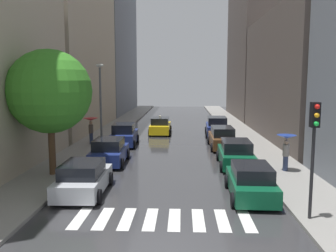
# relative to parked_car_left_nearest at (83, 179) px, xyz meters

# --- Properties ---
(ground_plane) EXTENTS (28.00, 72.00, 0.04)m
(ground_plane) POSITION_rel_parked_car_left_nearest_xyz_m (3.81, 18.42, -0.74)
(ground_plane) COLOR #313134
(sidewalk_left) EXTENTS (3.00, 72.00, 0.15)m
(sidewalk_left) POSITION_rel_parked_car_left_nearest_xyz_m (-2.69, 18.42, -0.65)
(sidewalk_left) COLOR gray
(sidewalk_left) RESTS_ON ground
(sidewalk_right) EXTENTS (3.00, 72.00, 0.15)m
(sidewalk_right) POSITION_rel_parked_car_left_nearest_xyz_m (10.31, 18.42, -0.65)
(sidewalk_right) COLOR gray
(sidewalk_right) RESTS_ON ground
(crosswalk_stripes) EXTENTS (6.75, 2.20, 0.01)m
(crosswalk_stripes) POSITION_rel_parked_car_left_nearest_xyz_m (3.81, -2.88, -0.72)
(crosswalk_stripes) COLOR silver
(crosswalk_stripes) RESTS_ON ground
(building_left_mid) EXTENTS (6.00, 18.75, 24.67)m
(building_left_mid) POSITION_rel_parked_car_left_nearest_xyz_m (-7.19, 21.14, 11.61)
(building_left_mid) COLOR #B2A38C
(building_left_mid) RESTS_ON ground
(building_left_far) EXTENTS (6.00, 21.62, 22.51)m
(building_left_far) POSITION_rel_parked_car_left_nearest_xyz_m (-7.19, 41.74, 10.54)
(building_left_far) COLOR slate
(building_left_far) RESTS_ON ground
(building_right_mid) EXTENTS (6.00, 19.04, 11.02)m
(building_right_mid) POSITION_rel_parked_car_left_nearest_xyz_m (14.81, 15.99, 4.79)
(building_right_mid) COLOR #564C47
(building_right_mid) RESTS_ON ground
(building_right_far) EXTENTS (6.00, 17.25, 21.39)m
(building_right_far) POSITION_rel_parked_car_left_nearest_xyz_m (14.81, 34.76, 9.97)
(building_right_far) COLOR #564C47
(building_right_far) RESTS_ON ground
(parked_car_left_nearest) EXTENTS (2.22, 4.26, 1.53)m
(parked_car_left_nearest) POSITION_rel_parked_car_left_nearest_xyz_m (0.00, 0.00, 0.00)
(parked_car_left_nearest) COLOR #B2B7BF
(parked_car_left_nearest) RESTS_ON ground
(parked_car_left_second) EXTENTS (2.20, 4.20, 1.61)m
(parked_car_left_second) POSITION_rel_parked_car_left_nearest_xyz_m (-0.04, 5.97, 0.03)
(parked_car_left_second) COLOR navy
(parked_car_left_second) RESTS_ON ground
(parked_car_left_third) EXTENTS (2.16, 4.48, 1.77)m
(parked_car_left_third) POSITION_rel_parked_car_left_nearest_xyz_m (-0.13, 12.36, 0.10)
(parked_car_left_third) COLOR navy
(parked_car_left_third) RESTS_ON ground
(parked_car_right_nearest) EXTENTS (2.13, 4.21, 1.53)m
(parked_car_right_nearest) POSITION_rel_parked_car_left_nearest_xyz_m (7.61, -0.22, 0.00)
(parked_car_right_nearest) COLOR #0C4C2D
(parked_car_right_nearest) RESTS_ON ground
(parked_car_right_second) EXTENTS (2.20, 4.49, 1.62)m
(parked_car_right_second) POSITION_rel_parked_car_left_nearest_xyz_m (7.79, 5.58, 0.04)
(parked_car_right_second) COLOR #0C4C2D
(parked_car_right_second) RESTS_ON ground
(parked_car_right_third) EXTENTS (2.02, 4.75, 1.67)m
(parked_car_right_third) POSITION_rel_parked_car_left_nearest_xyz_m (7.61, 11.44, 0.06)
(parked_car_right_third) COLOR brown
(parked_car_right_third) RESTS_ON ground
(parked_car_right_fourth) EXTENTS (2.27, 4.74, 1.81)m
(parked_car_right_fourth) POSITION_rel_parked_car_left_nearest_xyz_m (7.78, 17.50, 0.12)
(parked_car_right_fourth) COLOR navy
(parked_car_right_fourth) RESTS_ON ground
(taxi_midroad) EXTENTS (2.09, 4.40, 1.81)m
(taxi_midroad) POSITION_rel_parked_car_left_nearest_xyz_m (2.39, 18.49, 0.04)
(taxi_midroad) COLOR yellow
(taxi_midroad) RESTS_ON ground
(pedestrian_near_tree) EXTENTS (1.07, 1.07, 2.03)m
(pedestrian_near_tree) POSITION_rel_parked_car_left_nearest_xyz_m (10.35, 4.08, 0.93)
(pedestrian_near_tree) COLOR navy
(pedestrian_near_tree) RESTS_ON sidewalk_right
(pedestrian_by_kerb) EXTENTS (1.18, 1.18, 2.07)m
(pedestrian_by_kerb) POSITION_rel_parked_car_left_nearest_xyz_m (-2.75, 12.05, 1.01)
(pedestrian_by_kerb) COLOR navy
(pedestrian_by_kerb) RESTS_ON sidewalk_left
(street_tree_left) EXTENTS (4.44, 4.44, 6.70)m
(street_tree_left) POSITION_rel_parked_car_left_nearest_xyz_m (-2.49, 2.84, 3.90)
(street_tree_left) COLOR #513823
(street_tree_left) RESTS_ON sidewalk_left
(traffic_light_right_corner) EXTENTS (0.30, 0.42, 4.30)m
(traffic_light_right_corner) POSITION_rel_parked_car_left_nearest_xyz_m (9.26, -2.94, 2.56)
(traffic_light_right_corner) COLOR black
(traffic_light_right_corner) RESTS_ON sidewalk_right
(lamp_post_left) EXTENTS (0.60, 0.28, 6.30)m
(lamp_post_left) POSITION_rel_parked_car_left_nearest_xyz_m (-1.74, 11.27, 3.10)
(lamp_post_left) COLOR #595B60
(lamp_post_left) RESTS_ON sidewalk_left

